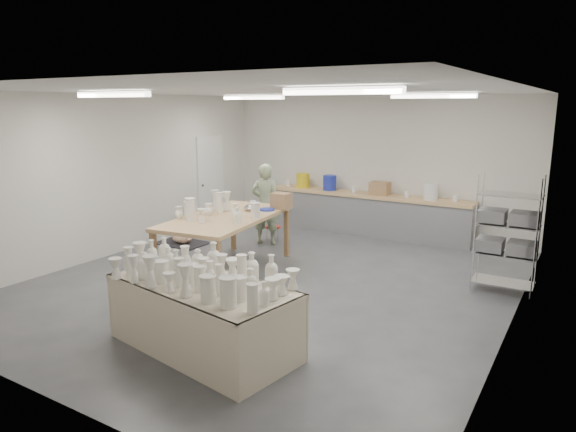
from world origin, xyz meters
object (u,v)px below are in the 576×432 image
Objects in this scene: potter at (266,204)px; red_stool at (273,228)px; drying_table at (202,311)px; work_table at (229,216)px.

potter reaches higher than red_stool.
drying_table is at bearing 97.43° from potter.
potter reaches higher than work_table.
potter is at bearing -90.00° from red_stool.
red_stool is (-0.00, 0.27, -0.55)m from potter.
drying_table is 4.95m from red_stool.
red_stool is at bearing -107.22° from potter.
red_stool is at bearing 94.81° from work_table.
drying_table is 1.46× the size of potter.
potter is 0.61m from red_stool.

